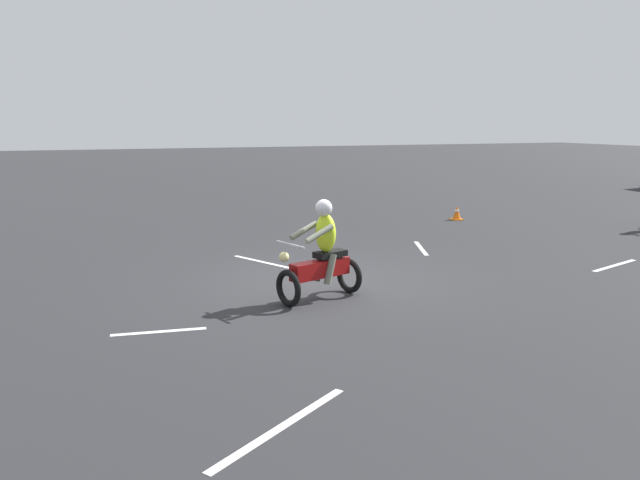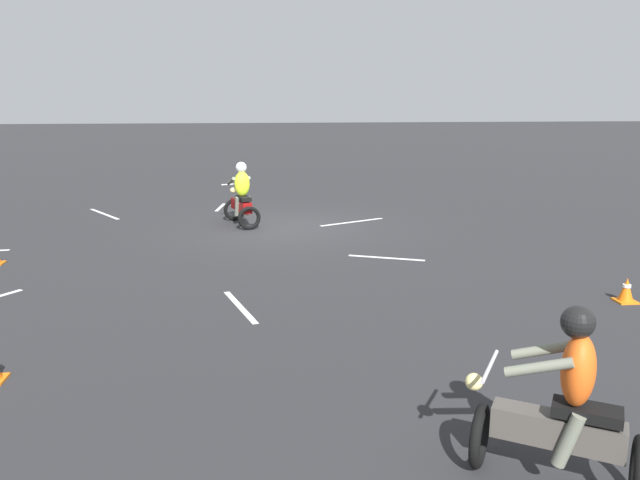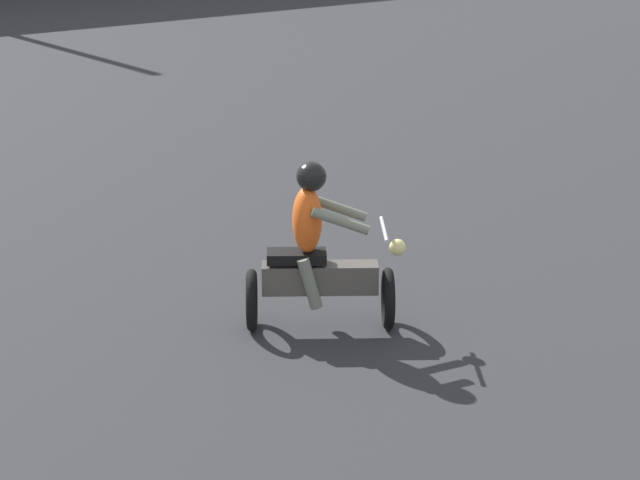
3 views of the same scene
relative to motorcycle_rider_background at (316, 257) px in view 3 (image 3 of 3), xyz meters
The scene contains 1 object.
motorcycle_rider_background is the anchor object (origin of this frame).
Camera 3 is at (-7.74, 1.79, 4.69)m, focal length 70.00 mm.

